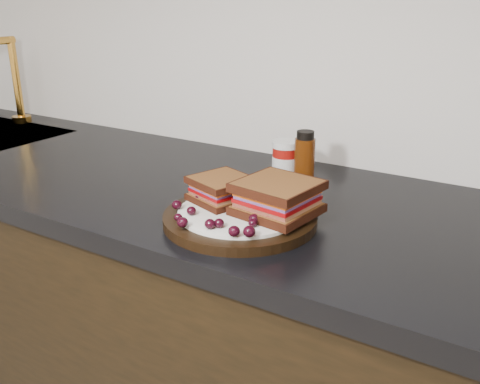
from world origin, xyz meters
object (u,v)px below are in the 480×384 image
object	(u,v)px
sandwich_left	(222,189)
condiment_jar	(285,161)
plate	(240,218)
oil_bottle	(304,159)

from	to	relation	value
sandwich_left	condiment_jar	world-z (taller)	condiment_jar
plate	oil_bottle	bearing A→B (deg)	87.24
plate	oil_bottle	distance (m)	0.25
oil_bottle	sandwich_left	bearing A→B (deg)	-107.14
plate	oil_bottle	xyz separation A→B (m)	(0.01, 0.24, 0.05)
condiment_jar	oil_bottle	distance (m)	0.06
sandwich_left	oil_bottle	size ratio (longest dim) A/B	0.83
condiment_jar	oil_bottle	size ratio (longest dim) A/B	0.74
plate	condiment_jar	xyz separation A→B (m)	(-0.04, 0.26, 0.04)
condiment_jar	oil_bottle	bearing A→B (deg)	-16.17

